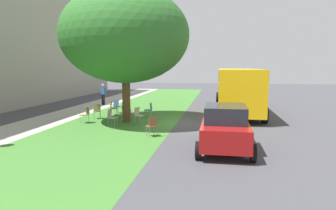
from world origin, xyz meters
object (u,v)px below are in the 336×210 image
street_tree (125,36)px  pedestrian_0 (103,93)px  chair_6 (126,108)px  chair_8 (149,109)px  chair_3 (97,110)px  chair_4 (113,107)px  chair_1 (111,116)px  chair_0 (117,105)px  chair_7 (138,114)px  chair_5 (86,114)px  parked_car (225,127)px  chair_2 (152,125)px  school_bus (237,86)px

street_tree → pedestrian_0: size_ratio=4.28×
chair_6 → chair_8: bearing=-85.8°
chair_3 → chair_4: 1.50m
chair_1 → chair_0: bearing=15.6°
chair_1 → chair_7: bearing=-55.4°
chair_5 → chair_7: 2.89m
chair_3 → chair_5: 1.32m
chair_0 → chair_1: (-4.07, -1.14, 0.00)m
chair_1 → chair_6: (2.78, 0.12, 0.00)m
chair_3 → parked_car: (-5.25, -7.23, 0.32)m
chair_0 → chair_4: size_ratio=1.00×
chair_6 → pedestrian_0: (5.20, 3.56, 0.41)m
chair_8 → parked_car: size_ratio=0.24×
chair_2 → chair_6: 5.43m
chair_8 → chair_5: bearing=128.4°
chair_4 → chair_5: (-2.75, 0.52, 0.00)m
street_tree → chair_2: size_ratio=8.22×
chair_2 → chair_0: bearing=31.9°
chair_4 → chair_6: same height
chair_6 → pedestrian_0: bearing=34.4°
chair_1 → pedestrian_0: size_ratio=0.52×
chair_1 → pedestrian_0: bearing=24.8°
chair_0 → chair_3: 2.26m
chair_4 → chair_6: size_ratio=1.00×
school_bus → pedestrian_0: (1.84, 10.30, -0.83)m
chair_4 → chair_0: bearing=-1.0°
chair_4 → school_bus: size_ratio=0.08×
chair_0 → chair_1: same height
chair_8 → pedestrian_0: 7.15m
street_tree → school_bus: street_tree is taller
chair_3 → chair_8: 3.07m
school_bus → chair_8: bearing=121.5°
chair_3 → chair_6: bearing=-57.5°
street_tree → parked_car: 8.02m
chair_5 → pedestrian_0: pedestrian_0 is taller
chair_0 → chair_4: 0.78m
chair_4 → chair_8: (-0.40, -2.46, 0.00)m
chair_6 → chair_7: same height
chair_4 → chair_8: same height
chair_1 → chair_3: 2.44m
chair_4 → parked_car: bearing=-134.5°
chair_3 → chair_0: bearing=-11.4°
chair_2 → parked_car: size_ratio=0.24×
chair_0 → chair_5: 3.58m
chair_7 → pedestrian_0: 8.67m
chair_5 → parked_car: size_ratio=0.24×
chair_1 → chair_7: (0.83, -1.21, 0.00)m
chair_7 → parked_car: bearing=-133.6°
chair_1 → pedestrian_0: (7.98, 3.69, 0.41)m
chair_0 → chair_1: bearing=-164.4°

